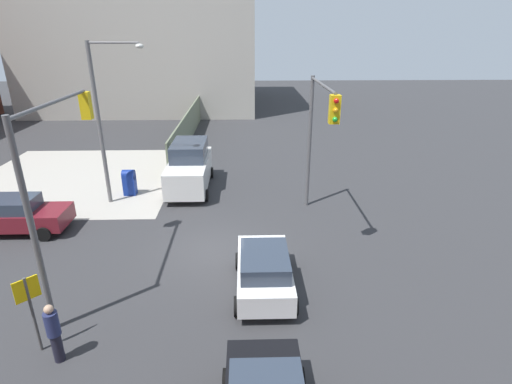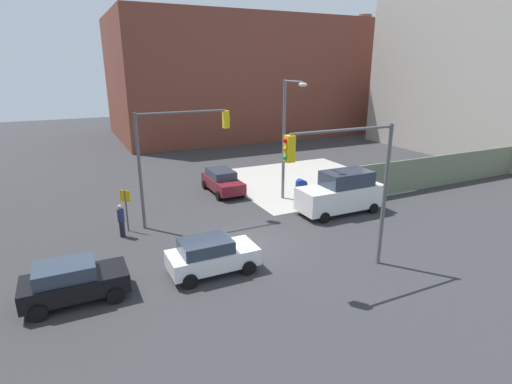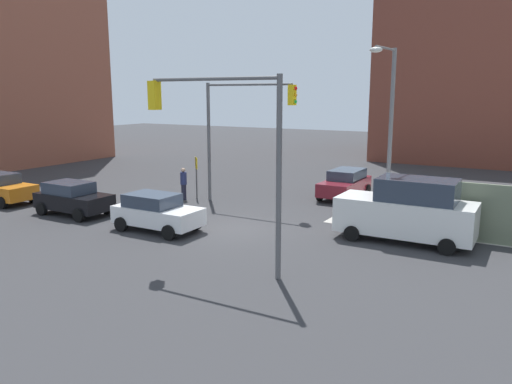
% 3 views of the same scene
% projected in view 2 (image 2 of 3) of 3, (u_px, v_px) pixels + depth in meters
% --- Properties ---
extents(ground_plane, '(120.00, 120.00, 0.00)m').
position_uv_depth(ground_plane, '(250.00, 244.00, 20.66)').
color(ground_plane, '#333335').
extents(sidewalk_corner, '(12.00, 12.00, 0.01)m').
position_uv_depth(sidewalk_corner, '(304.00, 180.00, 32.11)').
color(sidewalk_corner, '#ADA89E').
rests_on(sidewalk_corner, ground).
extents(construction_fence, '(19.54, 0.12, 2.40)m').
position_uv_depth(construction_fence, '(443.00, 170.00, 30.40)').
color(construction_fence, slate).
rests_on(construction_fence, ground).
extents(building_warehouse_north, '(32.00, 18.00, 14.63)m').
position_uv_depth(building_warehouse_north, '(239.00, 78.00, 53.50)').
color(building_warehouse_north, brown).
rests_on(building_warehouse_north, ground).
extents(smokestack, '(1.80, 1.80, 15.54)m').
position_uv_depth(smokestack, '(361.00, 73.00, 57.11)').
color(smokestack, brown).
rests_on(smokestack, ground).
extents(traffic_signal_nw_corner, '(5.44, 0.36, 6.50)m').
position_uv_depth(traffic_signal_nw_corner, '(176.00, 145.00, 22.12)').
color(traffic_signal_nw_corner, '#59595B').
rests_on(traffic_signal_nw_corner, ground).
extents(traffic_signal_se_corner, '(5.30, 0.36, 6.50)m').
position_uv_depth(traffic_signal_se_corner, '(350.00, 172.00, 16.43)').
color(traffic_signal_se_corner, '#59595B').
rests_on(traffic_signal_se_corner, ground).
extents(street_lamp_corner, '(0.56, 2.67, 8.00)m').
position_uv_depth(street_lamp_corner, '(286.00, 132.00, 26.05)').
color(street_lamp_corner, slate).
rests_on(street_lamp_corner, ground).
extents(warning_sign_two_way, '(0.48, 0.48, 2.40)m').
position_uv_depth(warning_sign_two_way, '(126.00, 203.00, 21.78)').
color(warning_sign_two_way, '#4C4C4C').
rests_on(warning_sign_two_way, ground).
extents(mailbox_blue, '(0.56, 0.64, 1.43)m').
position_uv_depth(mailbox_blue, '(301.00, 189.00, 27.29)').
color(mailbox_blue, navy).
rests_on(mailbox_blue, ground).
extents(hatchback_white, '(3.92, 2.02, 1.62)m').
position_uv_depth(hatchback_white, '(211.00, 255.00, 17.57)').
color(hatchback_white, white).
rests_on(hatchback_white, ground).
extents(sedan_maroon, '(2.02, 4.38, 1.62)m').
position_uv_depth(sedan_maroon, '(222.00, 181.00, 28.85)').
color(sedan_maroon, maroon).
rests_on(sedan_maroon, ground).
extents(hatchback_black, '(3.89, 2.02, 1.62)m').
position_uv_depth(hatchback_black, '(73.00, 281.00, 15.44)').
color(hatchback_black, black).
rests_on(hatchback_black, ground).
extents(van_white_delivery, '(5.40, 2.32, 2.62)m').
position_uv_depth(van_white_delivery, '(341.00, 193.00, 24.76)').
color(van_white_delivery, white).
rests_on(van_white_delivery, ground).
extents(pedestrian_crossing, '(0.36, 0.36, 1.83)m').
position_uv_depth(pedestrian_crossing, '(121.00, 220.00, 21.23)').
color(pedestrian_crossing, navy).
rests_on(pedestrian_crossing, ground).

